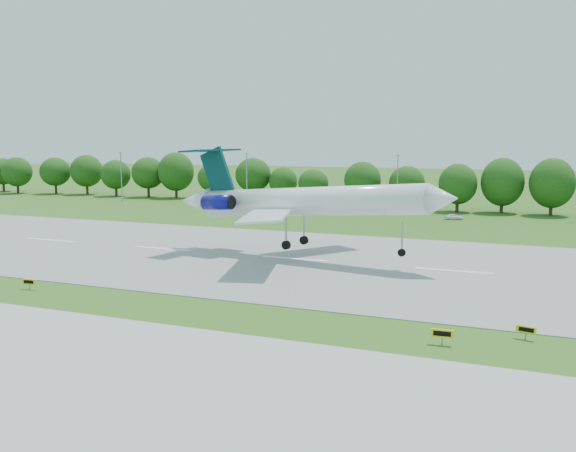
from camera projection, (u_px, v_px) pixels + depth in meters
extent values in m
plane|color=#275516|center=(407.00, 330.00, 51.73)|extent=(600.00, 600.00, 0.00)
cube|color=gray|center=(453.00, 271.00, 74.58)|extent=(400.00, 45.00, 0.08)
cube|color=#ADADA8|center=(337.00, 417.00, 35.26)|extent=(400.00, 23.00, 0.08)
cylinder|color=#382314|center=(4.00, 186.00, 189.16)|extent=(0.70, 0.70, 3.60)
sphere|color=#0E380E|center=(3.00, 171.00, 188.57)|extent=(8.40, 8.40, 8.40)
cylinder|color=#382314|center=(115.00, 190.00, 173.86)|extent=(0.70, 0.70, 3.60)
sphere|color=#0E380E|center=(114.00, 174.00, 173.27)|extent=(8.40, 8.40, 8.40)
cylinder|color=#382314|center=(247.00, 195.00, 158.56)|extent=(0.70, 0.70, 3.60)
sphere|color=#0E380E|center=(247.00, 177.00, 157.97)|extent=(8.40, 8.40, 8.40)
cylinder|color=#382314|center=(407.00, 200.00, 143.26)|extent=(0.70, 0.70, 3.60)
sphere|color=#0E380E|center=(408.00, 181.00, 142.67)|extent=(8.40, 8.40, 8.40)
cylinder|color=gray|center=(121.00, 177.00, 160.33)|extent=(0.24, 0.24, 12.00)
cube|color=gray|center=(120.00, 153.00, 159.52)|extent=(0.90, 0.25, 0.18)
cylinder|color=gray|center=(247.00, 180.00, 146.94)|extent=(0.24, 0.24, 12.00)
cube|color=gray|center=(247.00, 154.00, 146.13)|extent=(0.90, 0.25, 0.18)
cylinder|color=gray|center=(397.00, 185.00, 133.56)|extent=(0.24, 0.24, 12.00)
cube|color=gray|center=(398.00, 155.00, 132.75)|extent=(0.90, 0.25, 0.18)
cylinder|color=white|center=(309.00, 201.00, 80.46)|extent=(31.26, 8.01, 5.66)
cone|color=white|center=(443.00, 199.00, 71.60)|extent=(4.01, 4.07, 3.82)
cone|color=white|center=(198.00, 201.00, 89.69)|extent=(5.64, 4.31, 3.93)
cube|color=white|center=(266.00, 215.00, 75.43)|extent=(8.80, 14.30, 0.60)
cube|color=white|center=(323.00, 205.00, 87.68)|extent=(11.65, 14.02, 0.60)
cube|color=#053439|center=(217.00, 172.00, 87.36)|extent=(5.56, 1.30, 7.04)
cube|color=#053439|center=(211.00, 151.00, 87.50)|extent=(4.67, 10.15, 0.45)
cylinder|color=navy|center=(218.00, 202.00, 84.54)|extent=(4.68, 2.57, 2.24)
cylinder|color=navy|center=(241.00, 199.00, 89.10)|extent=(4.68, 2.57, 2.24)
cylinder|color=gray|center=(402.00, 237.00, 74.64)|extent=(0.21, 0.21, 3.60)
cylinder|color=black|center=(402.00, 253.00, 74.88)|extent=(0.96, 0.44, 0.93)
cylinder|color=gray|center=(286.00, 231.00, 80.06)|extent=(0.25, 0.25, 3.60)
cylinder|color=black|center=(286.00, 245.00, 80.30)|extent=(1.19, 0.62, 1.13)
cylinder|color=gray|center=(304.00, 227.00, 83.91)|extent=(0.25, 0.25, 3.60)
cylinder|color=black|center=(304.00, 240.00, 84.15)|extent=(1.19, 0.62, 1.13)
cube|color=gray|center=(30.00, 286.00, 65.53)|extent=(0.11, 0.11, 0.67)
cube|color=yellow|center=(29.00, 282.00, 65.47)|extent=(1.55, 0.35, 0.53)
cube|color=black|center=(29.00, 282.00, 65.37)|extent=(1.15, 0.15, 0.34)
cube|color=gray|center=(442.00, 340.00, 47.73)|extent=(0.11, 0.11, 0.75)
cube|color=yellow|center=(442.00, 333.00, 47.66)|extent=(1.73, 0.31, 0.59)
cube|color=black|center=(442.00, 334.00, 47.55)|extent=(1.29, 0.11, 0.38)
cube|color=gray|center=(526.00, 335.00, 49.07)|extent=(0.11, 0.11, 0.67)
cube|color=yellow|center=(526.00, 329.00, 49.00)|extent=(1.52, 0.50, 0.52)
cube|color=black|center=(526.00, 330.00, 48.92)|extent=(1.12, 0.27, 0.33)
imported|color=silver|center=(290.00, 206.00, 143.39)|extent=(3.59, 1.53, 1.15)
imported|color=white|center=(454.00, 217.00, 123.02)|extent=(3.66, 2.37, 1.16)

